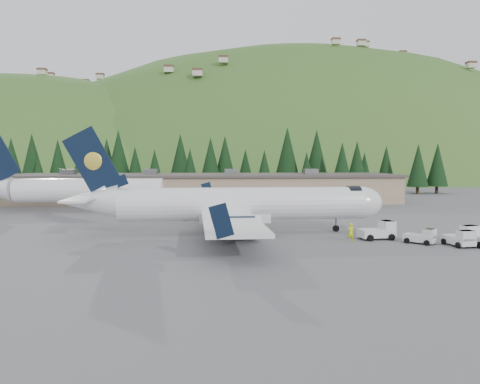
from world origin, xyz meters
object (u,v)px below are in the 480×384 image
(second_airliner, at_px, (70,190))
(terminal_building, at_px, (205,188))
(baggage_tug_d, at_px, (461,239))
(baggage_tug_b, at_px, (422,237))
(baggage_tug_c, at_px, (476,237))
(baggage_tug_a, at_px, (379,231))
(airliner, at_px, (234,205))
(ramp_worker, at_px, (351,232))

(second_airliner, relative_size, terminal_building, 0.39)
(baggage_tug_d, bearing_deg, baggage_tug_b, -128.64)
(second_airliner, bearing_deg, baggage_tug_c, -33.28)
(baggage_tug_c, bearing_deg, baggage_tug_a, 50.56)
(second_airliner, distance_m, baggage_tug_a, 46.56)
(baggage_tug_b, relative_size, baggage_tug_c, 0.83)
(airliner, xyz_separation_m, baggage_tug_b, (17.43, -7.12, -2.36))
(airliner, relative_size, baggage_tug_b, 11.56)
(second_airliner, bearing_deg, baggage_tug_d, -34.82)
(baggage_tug_a, bearing_deg, baggage_tug_b, -50.13)
(ramp_worker, bearing_deg, baggage_tug_c, 155.38)
(second_airliner, xyz_separation_m, baggage_tug_d, (44.19, -30.74, -2.62))
(baggage_tug_a, height_order, baggage_tug_c, baggage_tug_a)
(baggage_tug_d, bearing_deg, terminal_building, -162.12)
(baggage_tug_a, xyz_separation_m, baggage_tug_b, (3.15, -2.67, -0.16))
(baggage_tug_c, relative_size, ramp_worker, 1.99)
(baggage_tug_c, bearing_deg, ramp_worker, 62.96)
(terminal_building, bearing_deg, airliner, -83.98)
(second_airliner, height_order, baggage_tug_b, second_airliner)
(baggage_tug_a, xyz_separation_m, baggage_tug_c, (7.74, -3.67, -0.04))
(baggage_tug_c, bearing_deg, airliner, 55.67)
(baggage_tug_a, bearing_deg, baggage_tug_d, -45.21)
(terminal_building, relative_size, baggage_tug_d, 22.42)
(airliner, distance_m, ramp_worker, 12.58)
(baggage_tug_b, bearing_deg, baggage_tug_a, -176.77)
(baggage_tug_b, xyz_separation_m, baggage_tug_d, (2.83, -1.57, 0.05))
(airliner, height_order, baggage_tug_c, airliner)
(second_airliner, relative_size, ramp_worker, 15.43)
(baggage_tug_d, bearing_deg, airliner, -122.78)
(baggage_tug_b, bearing_deg, terminal_building, 158.89)
(terminal_building, bearing_deg, ramp_worker, -70.94)
(baggage_tug_b, bearing_deg, baggage_tug_c, 31.25)
(airliner, height_order, second_airliner, second_airliner)
(airliner, xyz_separation_m, second_airliner, (-23.93, 22.05, 0.31))
(ramp_worker, bearing_deg, baggage_tug_b, 154.88)
(second_airliner, relative_size, baggage_tug_a, 7.50)
(baggage_tug_a, bearing_deg, airliner, 152.83)
(ramp_worker, bearing_deg, baggage_tug_a, -171.98)
(baggage_tug_b, distance_m, baggage_tug_d, 3.24)
(airliner, height_order, baggage_tug_a, airliner)
(second_airliner, height_order, baggage_tug_d, second_airliner)
(baggage_tug_c, height_order, terminal_building, terminal_building)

